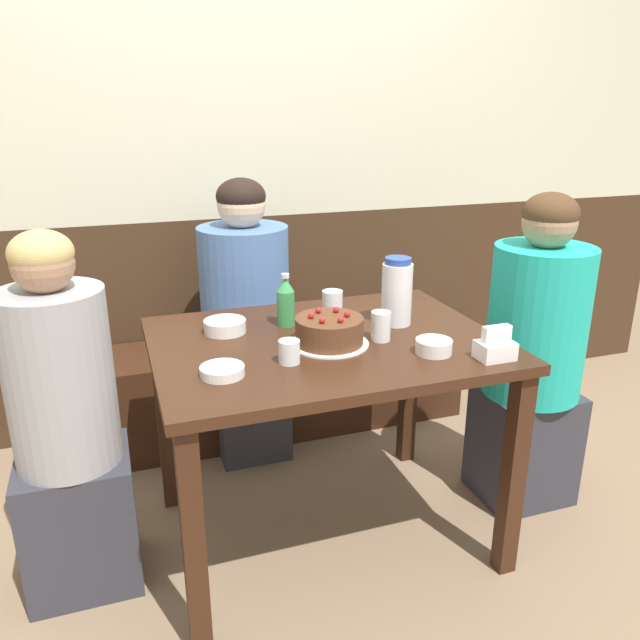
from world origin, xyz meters
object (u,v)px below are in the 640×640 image
(bowl_soup_white, at_px, (222,371))
(person_teal_shirt, at_px, (246,323))
(glass_water_tall, at_px, (332,304))
(person_pale_blue_shirt, at_px, (68,433))
(water_pitcher, at_px, (397,292))
(napkin_holder, at_px, (495,347))
(bowl_rice_small, at_px, (434,346))
(glass_tumbler_short, at_px, (381,326))
(glass_shot_small, at_px, (289,352))
(person_grey_tee, at_px, (533,358))
(bowl_side_dish, at_px, (225,326))
(soju_bottle, at_px, (286,301))
(birthday_cake, at_px, (329,331))
(bench_seat, at_px, (267,385))

(bowl_soup_white, bearing_deg, person_teal_shirt, 73.49)
(glass_water_tall, relative_size, person_pale_blue_shirt, 0.08)
(water_pitcher, bearing_deg, napkin_holder, -69.68)
(bowl_rice_small, bearing_deg, glass_tumbler_short, 124.54)
(bowl_soup_white, relative_size, glass_tumbler_short, 1.31)
(glass_shot_small, height_order, person_grey_tee, person_grey_tee)
(bowl_rice_small, bearing_deg, water_pitcher, 88.24)
(water_pitcher, distance_m, bowl_soup_white, 0.71)
(bowl_soup_white, distance_m, bowl_rice_small, 0.65)
(water_pitcher, relative_size, glass_shot_small, 3.36)
(bowl_side_dish, xyz_separation_m, person_pale_blue_shirt, (-0.52, -0.13, -0.24))
(bowl_side_dish, bearing_deg, napkin_holder, -34.31)
(bowl_rice_small, bearing_deg, person_pale_blue_shirt, 166.41)
(soju_bottle, relative_size, napkin_holder, 1.68)
(birthday_cake, distance_m, bowl_rice_small, 0.33)
(water_pitcher, xyz_separation_m, bowl_rice_small, (-0.01, -0.29, -0.09))
(napkin_holder, xyz_separation_m, bowl_rice_small, (-0.15, 0.10, -0.02))
(birthday_cake, bearing_deg, glass_water_tall, 67.76)
(birthday_cake, height_order, bowl_side_dish, birthday_cake)
(water_pitcher, distance_m, glass_water_tall, 0.24)
(bench_seat, height_order, person_teal_shirt, person_teal_shirt)
(napkin_holder, relative_size, bowl_soup_white, 0.87)
(glass_water_tall, xyz_separation_m, person_grey_tee, (0.72, -0.22, -0.22))
(glass_water_tall, bearing_deg, birthday_cake, -112.24)
(person_pale_blue_shirt, bearing_deg, bowl_rice_small, -13.59)
(birthday_cake, relative_size, napkin_holder, 2.31)
(person_teal_shirt, relative_size, person_grey_tee, 1.01)
(glass_water_tall, distance_m, person_grey_tee, 0.79)
(birthday_cake, xyz_separation_m, glass_tumbler_short, (0.17, -0.02, 0.00))
(glass_shot_small, height_order, person_teal_shirt, person_teal_shirt)
(water_pitcher, distance_m, person_teal_shirt, 0.78)
(glass_water_tall, bearing_deg, glass_shot_small, -126.96)
(glass_tumbler_short, bearing_deg, birthday_cake, 174.31)
(glass_water_tall, distance_m, glass_tumbler_short, 0.28)
(bench_seat, relative_size, person_teal_shirt, 1.56)
(glass_water_tall, xyz_separation_m, glass_tumbler_short, (0.07, -0.27, -0.00))
(person_grey_tee, bearing_deg, glass_tumbler_short, 4.11)
(bowl_rice_small, xyz_separation_m, glass_tumbler_short, (-0.11, 0.16, 0.03))
(water_pitcher, distance_m, bowl_rice_small, 0.30)
(glass_tumbler_short, bearing_deg, bowl_rice_small, -55.46)
(bench_seat, relative_size, person_grey_tee, 1.58)
(bench_seat, bearing_deg, glass_water_tall, -81.24)
(water_pitcher, height_order, glass_water_tall, water_pitcher)
(person_pale_blue_shirt, bearing_deg, bowl_side_dish, 14.18)
(glass_tumbler_short, relative_size, person_pale_blue_shirt, 0.08)
(bench_seat, bearing_deg, bowl_soup_white, -110.33)
(glass_shot_small, bearing_deg, soju_bottle, 75.64)
(napkin_holder, distance_m, person_grey_tee, 0.54)
(person_pale_blue_shirt, relative_size, person_grey_tee, 0.97)
(glass_water_tall, distance_m, person_pale_blue_shirt, 0.97)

